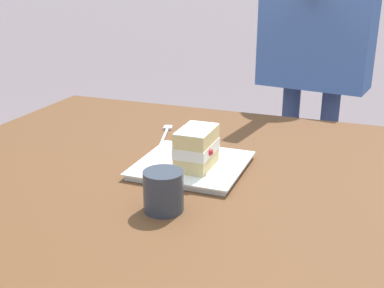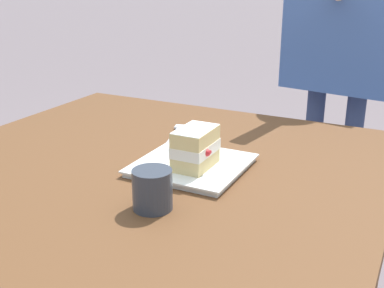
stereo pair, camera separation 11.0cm
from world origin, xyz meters
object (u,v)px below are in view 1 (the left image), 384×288
Objects in this scene: patio_table at (140,212)px; dessert_fork at (165,134)px; dessert_plate at (192,165)px; coffee_cup at (163,190)px; cake_slice at (197,148)px; diner_person at (317,22)px.

patio_table is 6.76× the size of dessert_fork.
patio_table is at bearing -59.47° from dessert_plate.
dessert_plate is 3.03× the size of coffee_cup.
dessert_plate is 0.21m from coffee_cup.
dessert_fork is at bearing -141.81° from cake_slice.
dessert_fork reaches higher than patio_table.
diner_person is (-0.98, 0.26, 0.35)m from patio_table.
cake_slice is 1.43× the size of coffee_cup.
dessert_plate is 0.06m from cake_slice.
cake_slice is at bearing 43.61° from dessert_plate.
dessert_plate is at bearing 37.63° from dessert_fork.
coffee_cup is at bearing -6.53° from diner_person.
diner_person reaches higher than dessert_fork.
dessert_plate reaches higher than dessert_fork.
coffee_cup is at bearing 1.06° from cake_slice.
dessert_plate reaches higher than patio_table.
coffee_cup is at bearing 5.86° from dessert_plate.
dessert_plate is at bearing 120.53° from patio_table.
patio_table is 0.76× the size of diner_person.
patio_table is 1.08m from diner_person.
cake_slice is at bearing -178.94° from coffee_cup.
diner_person is (-0.72, 0.31, 0.25)m from dessert_fork.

